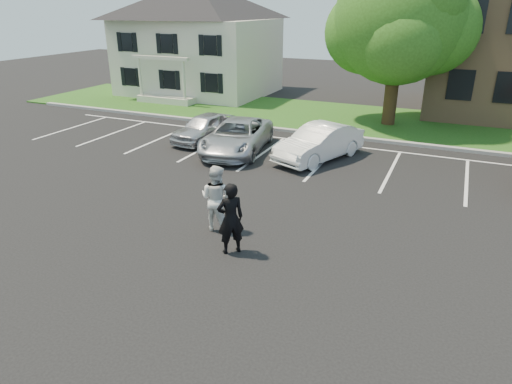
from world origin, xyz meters
TOP-DOWN VIEW (x-y plane):
  - ground_plane at (0.00, 0.00)m, footprint 90.00×90.00m
  - curb at (0.00, 12.00)m, footprint 40.00×0.30m
  - grass_strip at (0.00, 16.00)m, footprint 44.00×8.00m
  - stall_lines at (1.40, 8.95)m, footprint 34.00×5.36m
  - house at (-13.00, 19.97)m, footprint 10.30×9.22m
  - tree at (1.56, 15.66)m, footprint 7.80×7.20m
  - man_black_suit at (-0.12, -0.37)m, footprint 0.85×0.85m
  - man_white_shirt at (-1.12, 0.67)m, footprint 1.00×0.80m
  - car_silver_west at (-6.17, 8.75)m, footprint 2.06×4.07m
  - car_silver_minivan at (-3.97, 7.83)m, footprint 3.14×5.42m
  - car_white_sedan at (-0.28, 8.22)m, footprint 3.09×4.75m

SIDE VIEW (x-z plane):
  - ground_plane at x=0.00m, z-range 0.00..0.00m
  - stall_lines at x=1.40m, z-range 0.00..0.01m
  - grass_strip at x=0.00m, z-range 0.00..0.08m
  - curb at x=0.00m, z-range 0.00..0.15m
  - car_silver_west at x=-6.17m, z-range 0.00..1.33m
  - car_silver_minivan at x=-3.97m, z-range 0.00..1.42m
  - car_white_sedan at x=-0.28m, z-range 0.00..1.48m
  - man_black_suit at x=-0.12m, z-range 0.00..1.99m
  - man_white_shirt at x=-1.12m, z-range 0.00..1.99m
  - house at x=-13.00m, z-range 0.03..7.63m
  - tree at x=1.56m, z-range 0.95..9.75m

